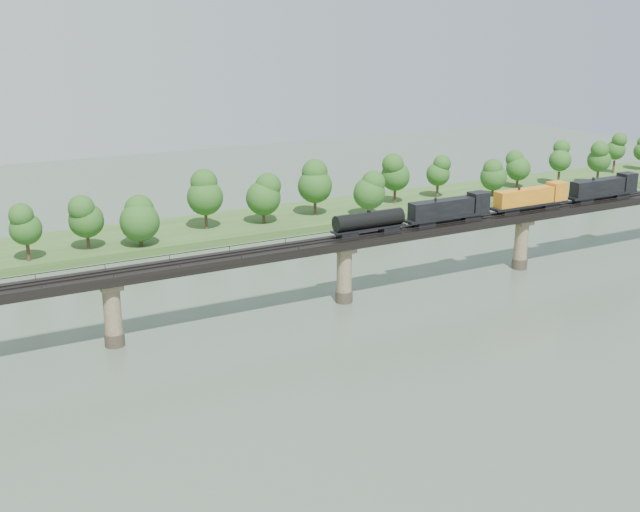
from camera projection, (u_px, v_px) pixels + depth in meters
ground at (451, 365)px, 113.91m from camera, size 400.00×400.00×0.00m
far_bank at (223, 227)px, 185.03m from camera, size 300.00×24.00×1.60m
bridge at (344, 272)px, 137.53m from camera, size 236.00×30.00×11.50m
bridge_superstructure at (345, 236)px, 135.71m from camera, size 220.00×4.90×0.75m
far_treeline at (195, 201)px, 175.18m from camera, size 289.06×17.54×13.60m
freight_train at (504, 202)px, 151.23m from camera, size 72.09×2.81×4.96m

